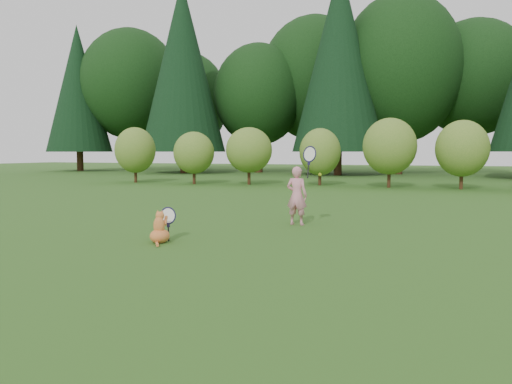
% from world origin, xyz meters
% --- Properties ---
extents(ground, '(100.00, 100.00, 0.00)m').
position_xyz_m(ground, '(0.00, 0.00, 0.00)').
color(ground, '#214E16').
rests_on(ground, ground).
extents(shrub_row, '(28.00, 3.00, 2.80)m').
position_xyz_m(shrub_row, '(0.00, 13.00, 1.40)').
color(shrub_row, '#497725').
rests_on(shrub_row, ground).
extents(woodland_backdrop, '(48.00, 10.00, 15.00)m').
position_xyz_m(woodland_backdrop, '(0.00, 23.00, 7.50)').
color(woodland_backdrop, black).
rests_on(woodland_backdrop, ground).
extents(child, '(0.68, 0.42, 1.78)m').
position_xyz_m(child, '(0.85, 1.44, 0.62)').
color(child, pink).
rests_on(child, ground).
extents(cat, '(0.43, 0.81, 0.71)m').
position_xyz_m(cat, '(-0.71, -1.24, 0.27)').
color(cat, '#CF6227').
rests_on(cat, ground).
extents(tennis_ball, '(0.07, 0.07, 0.07)m').
position_xyz_m(tennis_ball, '(1.23, 1.80, 1.01)').
color(tennis_ball, yellow).
rests_on(tennis_ball, ground).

